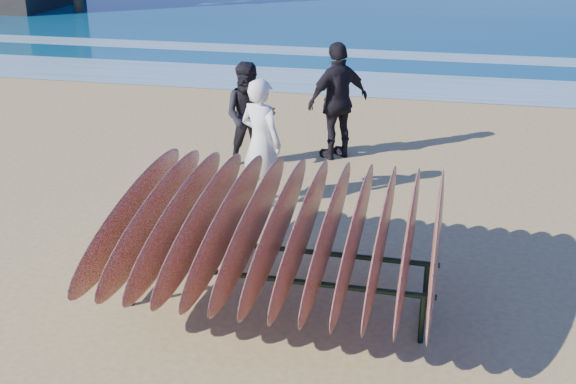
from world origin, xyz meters
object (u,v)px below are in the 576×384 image
person_dark_a (250,116)px  person_dark_b (338,101)px  surfboard_rack (277,229)px  person_white (261,142)px

person_dark_a → person_dark_b: size_ratio=0.89×
person_dark_a → person_dark_b: 1.48m
person_dark_b → surfboard_rack: bearing=48.4°
surfboard_rack → person_dark_b: person_dark_b is taller
person_white → person_dark_a: bearing=-43.7°
surfboard_rack → person_dark_a: bearing=109.8°
surfboard_rack → person_dark_a: size_ratio=1.92×
person_dark_a → person_dark_b: (1.24, 0.80, 0.10)m
surfboard_rack → person_dark_b: (-0.13, 4.79, 0.06)m
person_white → person_dark_a: 1.43m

